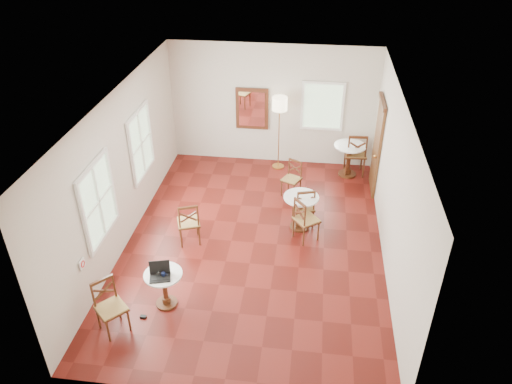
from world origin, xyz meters
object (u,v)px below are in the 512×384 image
chair_near_b (110,307)px  power_adapter (143,317)px  water_glass (159,275)px  cafe_table_mid (301,208)px  chair_near_a (189,222)px  mouse (164,274)px  cafe_table_near (164,285)px  cafe_table_back (349,157)px  chair_back_b (292,179)px  chair_mid_a (304,207)px  chair_back_a (355,154)px  chair_mid_b (305,220)px  navy_mug (164,275)px  laptop (160,273)px  floor_lamp (280,109)px

chair_near_b → power_adapter: chair_near_b is taller
water_glass → cafe_table_mid: bearing=50.0°
chair_near_a → chair_near_b: (-0.66, -2.36, -0.00)m
cafe_table_mid → mouse: (-2.10, -2.50, 0.22)m
cafe_table_near → cafe_table_back: bearing=56.7°
chair_back_b → power_adapter: (-2.16, -4.12, -0.39)m
chair_near_b → water_glass: chair_near_b is taller
chair_mid_a → mouse: (-2.15, -2.59, 0.23)m
water_glass → power_adapter: (-0.27, -0.28, -0.70)m
chair_back_a → power_adapter: chair_back_a is taller
chair_mid_a → cafe_table_near: bearing=33.7°
mouse → water_glass: bearing=-111.5°
chair_mid_a → cafe_table_mid: bearing=40.1°
chair_mid_b → mouse: 3.07m
mouse → navy_mug: navy_mug is taller
cafe_table_back → water_glass: cafe_table_back is taller
laptop → mouse: (0.06, 0.04, -0.04)m
laptop → navy_mug: 0.07m
chair_back_a → laptop: chair_back_a is taller
chair_back_a → floor_lamp: bearing=-6.3°
cafe_table_back → chair_near_a: 4.44m
cafe_table_mid → chair_back_b: bearing=101.5°
mouse → cafe_table_back: bearing=77.0°
chair_near_a → chair_mid_a: chair_near_a is taller
cafe_table_back → laptop: 5.84m
chair_back_b → mouse: bearing=-90.4°
chair_back_b → floor_lamp: size_ratio=0.45×
laptop → mouse: laptop is taller
cafe_table_mid → chair_near_b: bearing=-131.9°
chair_mid_b → floor_lamp: bearing=-22.6°
cafe_table_back → power_adapter: 6.25m
chair_near_b → chair_back_a: bearing=7.1°
cafe_table_mid → laptop: laptop is taller
chair_back_a → mouse: (-3.29, -4.92, 0.14)m
chair_mid_b → laptop: 3.15m
mouse → chair_near_a: bearing=111.4°
chair_near_b → power_adapter: bearing=-11.6°
floor_lamp → water_glass: bearing=-106.3°
chair_near_b → mouse: bearing=-6.0°
cafe_table_back → chair_near_b: chair_near_b is taller
cafe_table_mid → floor_lamp: (-0.67, 2.52, 1.10)m
navy_mug → chair_near_b: bearing=-141.4°
cafe_table_near → water_glass: size_ratio=6.68×
chair_mid_a → mouse: chair_mid_a is taller
chair_mid_b → chair_back_b: chair_mid_b is taller
chair_near_a → navy_mug: (0.05, -1.79, 0.24)m
chair_near_a → navy_mug: chair_near_a is taller
cafe_table_back → water_glass: bearing=-123.1°
cafe_table_mid → cafe_table_back: bearing=65.9°
cafe_table_back → chair_mid_b: size_ratio=0.85×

